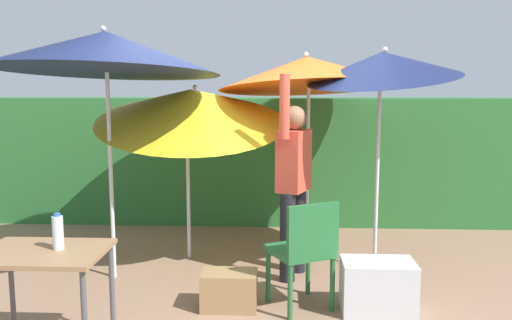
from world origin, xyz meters
The scene contains 12 objects.
ground_plane centered at (0.00, 0.00, 0.00)m, with size 24.00×24.00×0.00m, color #937056.
hedge_row centered at (0.00, 2.36, 0.81)m, with size 8.00×0.70×1.63m, color #2D7033.
umbrella_rainbow centered at (-0.68, 0.77, 1.58)m, with size 1.96×1.96×2.03m.
umbrella_orange centered at (-1.33, 0.17, 2.08)m, with size 2.06×2.07×2.34m.
umbrella_yellow centered at (0.50, 1.14, 1.92)m, with size 1.92×1.92×2.21m.
umbrella_navy centered at (1.17, 0.52, 1.96)m, with size 1.47×1.45×2.25m.
person_vendor centered at (0.35, 0.28, 0.93)m, with size 0.34×0.54×1.88m.
chair_plastic centered at (0.42, -0.48, 0.51)m, with size 0.59×0.59×0.89m.
cooler_box centered at (1.00, -0.48, 0.21)m, with size 0.57×0.36×0.41m, color silver.
crate_cardboard centered at (-0.18, -0.48, 0.15)m, with size 0.44×0.28×0.30m, color #9E7A4C.
folding_table centered at (-1.31, -1.29, 0.64)m, with size 0.80×0.60×0.72m.
bottle_water centered at (-1.21, -1.26, 0.84)m, with size 0.07×0.07×0.24m.
Camera 1 is at (0.23, -4.52, 1.77)m, focal length 37.10 mm.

